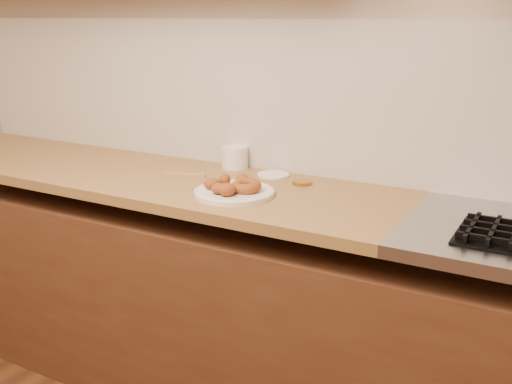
# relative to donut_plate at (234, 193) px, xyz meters

# --- Properties ---
(wall_back) EXTENTS (4.00, 0.02, 2.70)m
(wall_back) POSITION_rel_donut_plate_xyz_m (0.10, 0.40, 0.44)
(wall_back) COLOR #BDA88D
(wall_back) RESTS_ON ground
(base_cabinet) EXTENTS (3.60, 0.60, 0.77)m
(base_cabinet) POSITION_rel_donut_plate_xyz_m (0.10, 0.09, -0.52)
(base_cabinet) COLOR #4C2F1B
(base_cabinet) RESTS_ON floor
(butcher_block) EXTENTS (2.30, 0.62, 0.04)m
(butcher_block) POSITION_rel_donut_plate_xyz_m (-0.55, 0.09, -0.03)
(butcher_block) COLOR olive
(butcher_block) RESTS_ON base_cabinet
(backsplash) EXTENTS (3.60, 0.02, 0.60)m
(backsplash) POSITION_rel_donut_plate_xyz_m (0.10, 0.39, 0.29)
(backsplash) COLOR #BAB6A7
(backsplash) RESTS_ON wall_back
(donut_plate) EXTENTS (0.29, 0.29, 0.02)m
(donut_plate) POSITION_rel_donut_plate_xyz_m (0.00, 0.00, 0.00)
(donut_plate) COLOR silver
(donut_plate) RESTS_ON butcher_block
(ring_donut) EXTENTS (0.11, 0.11, 0.05)m
(ring_donut) POSITION_rel_donut_plate_xyz_m (0.04, 0.01, 0.03)
(ring_donut) COLOR #96431D
(ring_donut) RESTS_ON donut_plate
(fried_dough_chunks) EXTENTS (0.16, 0.21, 0.04)m
(fried_dough_chunks) POSITION_rel_donut_plate_xyz_m (-0.03, -0.01, 0.03)
(fried_dough_chunks) COLOR #96431D
(fried_dough_chunks) RESTS_ON donut_plate
(plastic_tub) EXTENTS (0.14, 0.14, 0.09)m
(plastic_tub) POSITION_rel_donut_plate_xyz_m (-0.20, 0.34, 0.04)
(plastic_tub) COLOR white
(plastic_tub) RESTS_ON butcher_block
(tub_lid) EXTENTS (0.16, 0.16, 0.01)m
(tub_lid) POSITION_rel_donut_plate_xyz_m (0.00, 0.30, -0.00)
(tub_lid) COLOR white
(tub_lid) RESTS_ON butcher_block
(brass_jar_lid) EXTENTS (0.10, 0.10, 0.01)m
(brass_jar_lid) POSITION_rel_donut_plate_xyz_m (0.15, 0.24, -0.00)
(brass_jar_lid) COLOR #AF7D2D
(brass_jar_lid) RESTS_ON butcher_block
(wooden_utensil) EXTENTS (0.16, 0.09, 0.01)m
(wooden_utensil) POSITION_rel_donut_plate_xyz_m (-0.30, 0.12, -0.00)
(wooden_utensil) COLOR #A8814A
(wooden_utensil) RESTS_ON butcher_block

